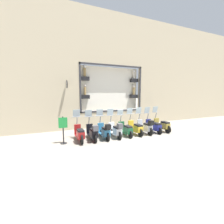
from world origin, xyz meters
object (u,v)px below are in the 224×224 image
Objects in this scene: scooter_yellow_3 at (136,128)px; scooter_olive_0 at (162,125)px; scooter_green_4 at (126,129)px; scooter_teal_6 at (105,131)px; scooter_red_8 at (80,134)px; scooter_white_5 at (116,130)px; scooter_navy_1 at (154,126)px; scooter_black_7 at (93,132)px; scooter_silver_2 at (146,127)px; shop_sign_post at (63,129)px.

scooter_olive_0 is at bearing -89.91° from scooter_yellow_3.
scooter_teal_6 is at bearing 92.33° from scooter_green_4.
scooter_red_8 is at bearing 87.28° from scooter_teal_6.
scooter_navy_1 is at bearing -88.73° from scooter_white_5.
scooter_navy_1 is 2.88m from scooter_white_5.
scooter_navy_1 is 4.32m from scooter_black_7.
scooter_silver_2 reaches higher than scooter_white_5.
scooter_black_7 is at bearing 90.79° from scooter_olive_0.
scooter_navy_1 is 1.00× the size of scooter_white_5.
scooter_olive_0 is at bearing -89.82° from scooter_green_4.
scooter_green_4 is 1.23× the size of shop_sign_post.
scooter_white_5 reaches higher than scooter_teal_6.
scooter_black_7 is (-0.06, 4.32, 0.04)m from scooter_navy_1.
scooter_green_4 is 0.72m from scooter_white_5.
scooter_black_7 is (-0.06, 2.16, 0.05)m from scooter_green_4.
scooter_olive_0 reaches higher than scooter_white_5.
scooter_green_4 is 1.44m from scooter_teal_6.
scooter_olive_0 reaches higher than scooter_black_7.
scooter_white_5 is (-0.01, 2.16, -0.01)m from scooter_silver_2.
scooter_yellow_3 reaches higher than shop_sign_post.
shop_sign_post is at bearing 88.19° from scooter_black_7.
scooter_olive_0 reaches higher than scooter_teal_6.
scooter_white_5 is 1.00× the size of scooter_teal_6.
scooter_green_4 is 0.99× the size of scooter_red_8.
scooter_silver_2 reaches higher than scooter_black_7.
scooter_silver_2 is 0.72m from scooter_yellow_3.
scooter_green_4 is (0.06, 1.44, -0.06)m from scooter_silver_2.
scooter_black_7 reaches higher than shop_sign_post.
scooter_navy_1 is 1.00× the size of scooter_green_4.
scooter_white_5 is at bearing -90.94° from shop_sign_post.
scooter_yellow_3 is at bearing -90.07° from scooter_red_8.
scooter_navy_1 reaches higher than scooter_green_4.
scooter_white_5 reaches higher than scooter_black_7.
scooter_yellow_3 is 1.44m from scooter_white_5.
scooter_navy_1 is 5.05m from scooter_red_8.
scooter_red_8 is (0.00, 5.77, 0.00)m from scooter_olive_0.
shop_sign_post is (-0.01, 5.90, 0.35)m from scooter_navy_1.
scooter_silver_2 is at bearing -90.49° from shop_sign_post.
shop_sign_post is at bearing 91.40° from scooter_red_8.
scooter_red_8 is 0.92m from shop_sign_post.
scooter_green_4 is (-0.01, 0.72, -0.02)m from scooter_yellow_3.
scooter_yellow_3 reaches higher than scooter_teal_6.
shop_sign_post is at bearing 90.14° from scooter_navy_1.
scooter_yellow_3 is 1.00× the size of scooter_teal_6.
shop_sign_post is at bearing 88.81° from scooter_teal_6.
scooter_teal_6 is at bearing 91.70° from scooter_yellow_3.
scooter_black_7 is 1.23× the size of shop_sign_post.
scooter_silver_2 is 5.19m from shop_sign_post.
scooter_green_4 is at bearing -90.20° from scooter_red_8.
scooter_red_8 is (0.01, 5.04, 0.02)m from scooter_navy_1.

